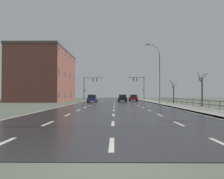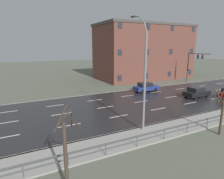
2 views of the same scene
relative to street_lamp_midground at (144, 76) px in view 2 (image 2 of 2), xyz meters
name	(u,v)px [view 2 (image 2 of 2)]	position (x,y,z in m)	size (l,w,h in m)	color
ground_plane	(185,95)	(-7.45, 13.39, -4.99)	(160.00, 160.00, 0.12)	#5B6051
guardrail	(47,162)	(2.40, -8.62, -4.22)	(0.07, 38.87, 1.00)	#515459
street_lamp_midground	(144,76)	(0.00, 0.00, 0.00)	(2.37, 0.24, 10.05)	slate
traffic_signal_left	(193,62)	(-14.11, 22.31, -0.67)	(5.15, 0.36, 6.20)	#38383A
car_near_right	(197,92)	(-5.66, 13.75, -4.12)	(1.98, 4.17, 1.57)	black
car_near_left	(146,87)	(-11.95, 9.27, -4.12)	(1.93, 4.15, 1.57)	navy
brick_building	(144,52)	(-24.08, 17.37, 1.16)	(11.21, 21.59, 12.15)	brown
bare_tree_mid	(66,152)	(4.30, -7.85, -2.72)	(1.31, 1.34, 4.55)	#423328
bare_tree_far	(221,114)	(3.72, 5.37, -3.03)	(1.32, 1.14, 4.28)	#423328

